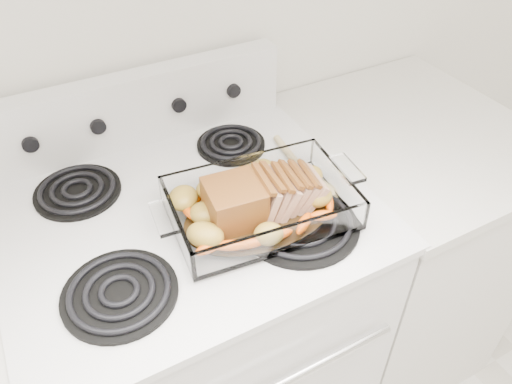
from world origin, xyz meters
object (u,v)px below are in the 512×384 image
electric_range (200,330)px  baking_dish (261,208)px  pork_roast (254,199)px  counter_right (389,249)px

electric_range → baking_dish: 0.51m
baking_dish → pork_roast: size_ratio=1.48×
counter_right → baking_dish: 0.74m
counter_right → pork_roast: (-0.55, -0.10, 0.53)m
electric_range → baking_dish: bearing=-39.1°
pork_roast → baking_dish: bearing=9.5°
baking_dish → electric_range: bearing=147.1°
counter_right → pork_roast: size_ratio=3.77×
electric_range → pork_roast: size_ratio=4.52×
electric_range → pork_roast: (0.11, -0.10, 0.51)m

